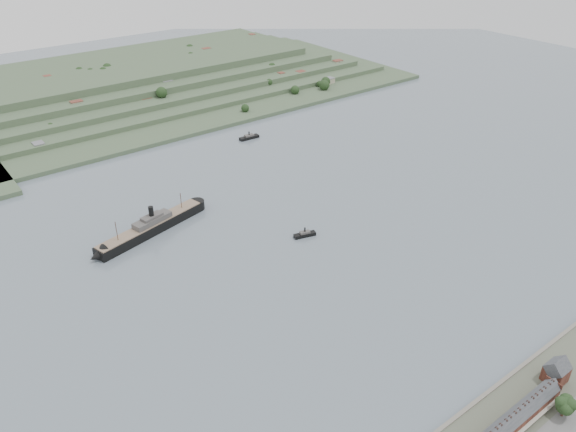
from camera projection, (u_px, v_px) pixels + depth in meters
ground at (303, 255)px, 377.05m from camera, size 1400.00×1400.00×0.00m
terrace_row at (519, 416)px, 252.93m from camera, size 55.60×9.80×11.07m
gabled_building at (556, 371)px, 274.75m from camera, size 10.40×10.18×14.09m
far_peninsula at (111, 89)px, 655.86m from camera, size 760.00×309.00×30.00m
steamship at (148, 228)px, 398.38m from camera, size 99.52×34.75×24.24m
tugboat at (305, 234)px, 396.78m from camera, size 16.52×8.46×7.19m
ferry_east at (249, 137)px, 553.82m from camera, size 20.62×6.79×7.62m
fig_tree at (566, 405)px, 255.38m from camera, size 10.59×9.18×11.82m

